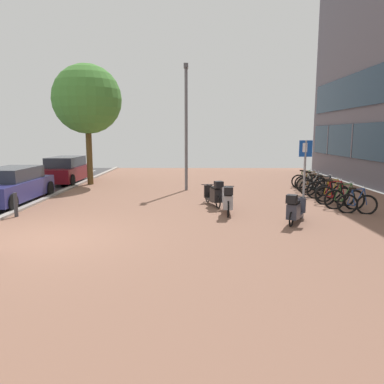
{
  "coord_description": "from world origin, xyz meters",
  "views": [
    {
      "loc": [
        3.67,
        -9.03,
        2.63
      ],
      "look_at": [
        3.6,
        1.07,
        1.05
      ],
      "focal_mm": 34.81,
      "sensor_mm": 36.0,
      "label": 1
    }
  ],
  "objects_px": {
    "parking_sign": "(305,171)",
    "bollard_far": "(16,205)",
    "lamp_post": "(186,122)",
    "bicycle_rack_00": "(357,204)",
    "bicycle_rack_03": "(332,193)",
    "street_tree": "(87,99)",
    "parked_car_near": "(11,186)",
    "bicycle_rack_05": "(316,187)",
    "parked_car_far": "(66,170)",
    "bicycle_rack_04": "(324,190)",
    "scooter_mid": "(295,210)",
    "bicycle_rack_08": "(305,181)",
    "scooter_near": "(215,194)",
    "scooter_far": "(228,201)",
    "bicycle_rack_07": "(310,183)",
    "bicycle_rack_06": "(313,185)",
    "bicycle_rack_02": "(334,196)",
    "bicycle_rack_01": "(344,199)"
  },
  "relations": [
    {
      "from": "bicycle_rack_06",
      "to": "street_tree",
      "type": "height_order",
      "value": "street_tree"
    },
    {
      "from": "bicycle_rack_01",
      "to": "parked_car_near",
      "type": "distance_m",
      "value": 12.43
    },
    {
      "from": "parked_car_near",
      "to": "street_tree",
      "type": "relative_size",
      "value": 0.71
    },
    {
      "from": "bicycle_rack_01",
      "to": "bicycle_rack_05",
      "type": "distance_m",
      "value": 2.94
    },
    {
      "from": "bicycle_rack_06",
      "to": "parked_car_near",
      "type": "relative_size",
      "value": 0.32
    },
    {
      "from": "bicycle_rack_08",
      "to": "parked_car_far",
      "type": "relative_size",
      "value": 0.3
    },
    {
      "from": "bicycle_rack_00",
      "to": "lamp_post",
      "type": "bearing_deg",
      "value": 137.88
    },
    {
      "from": "bicycle_rack_05",
      "to": "bicycle_rack_07",
      "type": "relative_size",
      "value": 0.99
    },
    {
      "from": "bicycle_rack_07",
      "to": "bicycle_rack_08",
      "type": "bearing_deg",
      "value": 89.32
    },
    {
      "from": "lamp_post",
      "to": "parked_car_far",
      "type": "bearing_deg",
      "value": 157.16
    },
    {
      "from": "parked_car_far",
      "to": "bicycle_rack_06",
      "type": "bearing_deg",
      "value": -16.4
    },
    {
      "from": "scooter_near",
      "to": "bicycle_rack_08",
      "type": "bearing_deg",
      "value": 44.67
    },
    {
      "from": "bicycle_rack_06",
      "to": "parking_sign",
      "type": "xyz_separation_m",
      "value": [
        -1.91,
        -5.11,
        1.15
      ]
    },
    {
      "from": "bicycle_rack_02",
      "to": "bicycle_rack_07",
      "type": "xyz_separation_m",
      "value": [
        0.2,
        3.67,
        -0.01
      ]
    },
    {
      "from": "bicycle_rack_06",
      "to": "bollard_far",
      "type": "xyz_separation_m",
      "value": [
        -11.04,
        -4.96,
        0.03
      ]
    },
    {
      "from": "scooter_near",
      "to": "parked_car_far",
      "type": "bearing_deg",
      "value": 138.85
    },
    {
      "from": "bicycle_rack_03",
      "to": "street_tree",
      "type": "bearing_deg",
      "value": 155.14
    },
    {
      "from": "bicycle_rack_04",
      "to": "scooter_mid",
      "type": "bearing_deg",
      "value": -118.58
    },
    {
      "from": "bicycle_rack_06",
      "to": "parked_car_far",
      "type": "height_order",
      "value": "parked_car_far"
    },
    {
      "from": "bicycle_rack_04",
      "to": "parked_car_near",
      "type": "distance_m",
      "value": 12.46
    },
    {
      "from": "bicycle_rack_06",
      "to": "bicycle_rack_07",
      "type": "bearing_deg",
      "value": 83.21
    },
    {
      "from": "bicycle_rack_05",
      "to": "lamp_post",
      "type": "height_order",
      "value": "lamp_post"
    },
    {
      "from": "bicycle_rack_05",
      "to": "bicycle_rack_08",
      "type": "xyz_separation_m",
      "value": [
        0.2,
        2.2,
        -0.01
      ]
    },
    {
      "from": "bicycle_rack_06",
      "to": "lamp_post",
      "type": "xyz_separation_m",
      "value": [
        -5.71,
        0.84,
        2.84
      ]
    },
    {
      "from": "bicycle_rack_01",
      "to": "lamp_post",
      "type": "relative_size",
      "value": 0.25
    },
    {
      "from": "scooter_far",
      "to": "parked_car_near",
      "type": "distance_m",
      "value": 8.43
    },
    {
      "from": "bicycle_rack_04",
      "to": "parked_car_near",
      "type": "xyz_separation_m",
      "value": [
        -12.41,
        -0.99,
        0.29
      ]
    },
    {
      "from": "bicycle_rack_07",
      "to": "parking_sign",
      "type": "xyz_separation_m",
      "value": [
        -2.0,
        -5.85,
        1.16
      ]
    },
    {
      "from": "bicycle_rack_00",
      "to": "bicycle_rack_02",
      "type": "xyz_separation_m",
      "value": [
        -0.2,
        1.47,
        0.02
      ]
    },
    {
      "from": "bicycle_rack_00",
      "to": "parked_car_near",
      "type": "bearing_deg",
      "value": 171.13
    },
    {
      "from": "bicycle_rack_07",
      "to": "scooter_far",
      "type": "relative_size",
      "value": 0.72
    },
    {
      "from": "bicycle_rack_00",
      "to": "lamp_post",
      "type": "height_order",
      "value": "lamp_post"
    },
    {
      "from": "bicycle_rack_02",
      "to": "lamp_post",
      "type": "distance_m",
      "value": 7.32
    },
    {
      "from": "bicycle_rack_01",
      "to": "scooter_near",
      "type": "xyz_separation_m",
      "value": [
        -4.54,
        0.52,
        0.09
      ]
    },
    {
      "from": "bicycle_rack_05",
      "to": "parking_sign",
      "type": "bearing_deg",
      "value": -112.44
    },
    {
      "from": "bicycle_rack_00",
      "to": "bicycle_rack_01",
      "type": "distance_m",
      "value": 0.75
    },
    {
      "from": "lamp_post",
      "to": "bicycle_rack_00",
      "type": "bearing_deg",
      "value": -42.12
    },
    {
      "from": "bicycle_rack_02",
      "to": "bicycle_rack_08",
      "type": "relative_size",
      "value": 1.04
    },
    {
      "from": "bicycle_rack_08",
      "to": "lamp_post",
      "type": "relative_size",
      "value": 0.23
    },
    {
      "from": "bicycle_rack_06",
      "to": "scooter_far",
      "type": "height_order",
      "value": "bicycle_rack_06"
    },
    {
      "from": "bicycle_rack_00",
      "to": "scooter_near",
      "type": "xyz_separation_m",
      "value": [
        -4.67,
        1.25,
        0.11
      ]
    },
    {
      "from": "lamp_post",
      "to": "scooter_near",
      "type": "bearing_deg",
      "value": -74.23
    },
    {
      "from": "scooter_mid",
      "to": "bicycle_rack_07",
      "type": "bearing_deg",
      "value": 69.52
    },
    {
      "from": "parking_sign",
      "to": "bollard_far",
      "type": "height_order",
      "value": "parking_sign"
    },
    {
      "from": "bicycle_rack_04",
      "to": "parked_car_far",
      "type": "relative_size",
      "value": 0.33
    },
    {
      "from": "parked_car_near",
      "to": "parking_sign",
      "type": "bearing_deg",
      "value": -14.21
    },
    {
      "from": "bicycle_rack_00",
      "to": "scooter_near",
      "type": "bearing_deg",
      "value": 165.02
    },
    {
      "from": "bicycle_rack_02",
      "to": "bicycle_rack_04",
      "type": "bearing_deg",
      "value": 85.25
    },
    {
      "from": "bicycle_rack_02",
      "to": "bollard_far",
      "type": "height_order",
      "value": "bicycle_rack_02"
    },
    {
      "from": "bicycle_rack_00",
      "to": "bicycle_rack_08",
      "type": "xyz_separation_m",
      "value": [
        0.01,
        5.87,
        0.01
      ]
    }
  ]
}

